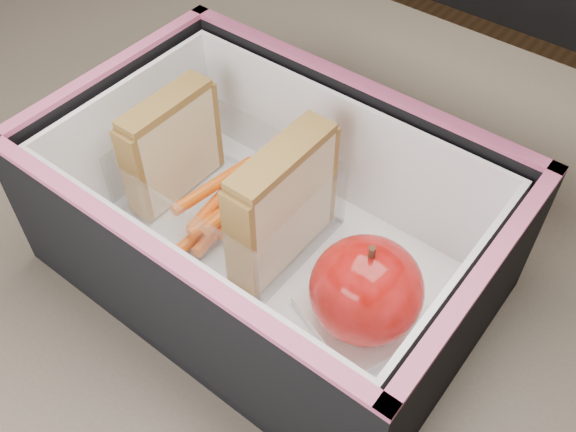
{
  "coord_description": "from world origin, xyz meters",
  "views": [
    {
      "loc": [
        0.24,
        -0.28,
        1.17
      ],
      "look_at": [
        0.04,
        -0.02,
        0.81
      ],
      "focal_mm": 40.0,
      "sensor_mm": 36.0,
      "label": 1
    }
  ],
  "objects": [
    {
      "name": "plastic_tub",
      "position": [
        -0.03,
        -0.02,
        0.8
      ],
      "size": [
        0.16,
        0.11,
        0.07
      ],
      "primitive_type": null,
      "color": "white",
      "rests_on": "lunch_bag"
    },
    {
      "name": "carrot_sticks",
      "position": [
        -0.03,
        -0.02,
        0.78
      ],
      "size": [
        0.05,
        0.13,
        0.03
      ],
      "color": "#D04509",
      "rests_on": "plastic_tub"
    },
    {
      "name": "paper_napkin",
      "position": [
        0.12,
        -0.03,
        0.77
      ],
      "size": [
        0.1,
        0.11,
        0.01
      ],
      "primitive_type": "cube",
      "rotation": [
        0.0,
        0.0,
        -0.36
      ],
      "color": "white",
      "rests_on": "lunch_bag"
    },
    {
      "name": "kitchen_table",
      "position": [
        0.0,
        0.0,
        0.66
      ],
      "size": [
        1.2,
        0.8,
        0.75
      ],
      "color": "brown",
      "rests_on": "ground"
    },
    {
      "name": "red_apple",
      "position": [
        0.12,
        -0.04,
        0.81
      ],
      "size": [
        0.1,
        0.1,
        0.08
      ],
      "rotation": [
        0.0,
        0.0,
        0.29
      ],
      "color": "#8C0700",
      "rests_on": "paper_napkin"
    },
    {
      "name": "sandwich_left",
      "position": [
        -0.09,
        -0.02,
        0.82
      ],
      "size": [
        0.02,
        0.09,
        0.1
      ],
      "color": "beige",
      "rests_on": "plastic_tub"
    },
    {
      "name": "lunch_bag",
      "position": [
        0.03,
        -0.02,
        0.82
      ],
      "size": [
        0.33,
        0.37,
        0.28
      ],
      "color": "black",
      "rests_on": "kitchen_table"
    },
    {
      "name": "sandwich_right",
      "position": [
        0.03,
        -0.02,
        0.82
      ],
      "size": [
        0.03,
        0.1,
        0.11
      ],
      "color": "beige",
      "rests_on": "plastic_tub"
    }
  ]
}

